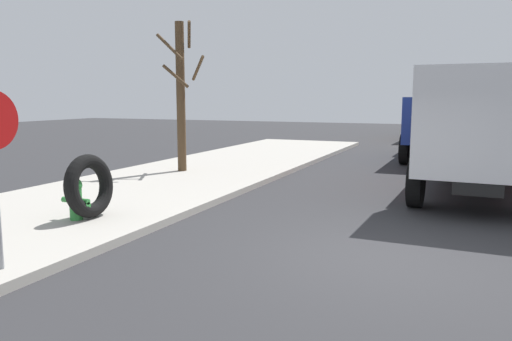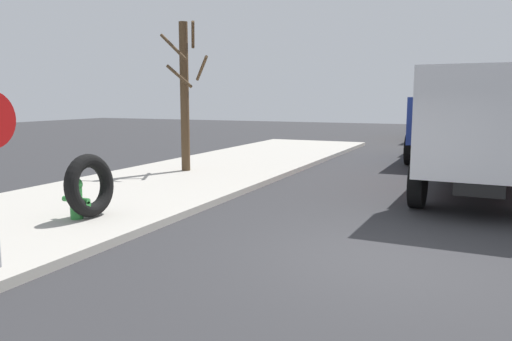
# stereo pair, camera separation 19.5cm
# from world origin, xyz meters

# --- Properties ---
(ground_plane) EXTENTS (80.00, 80.00, 0.00)m
(ground_plane) POSITION_xyz_m (0.00, 0.00, 0.00)
(ground_plane) COLOR #2D2D30
(sidewalk_curb) EXTENTS (36.00, 5.00, 0.15)m
(sidewalk_curb) POSITION_xyz_m (0.00, 6.50, 0.07)
(sidewalk_curb) COLOR #ADA89E
(sidewalk_curb) RESTS_ON ground
(fire_hydrant) EXTENTS (0.26, 0.60, 0.78)m
(fire_hydrant) POSITION_xyz_m (-0.33, 5.48, 0.56)
(fire_hydrant) COLOR #2D8438
(fire_hydrant) RESTS_ON sidewalk_curb
(loose_tire) EXTENTS (1.19, 0.38, 1.21)m
(loose_tire) POSITION_xyz_m (-0.11, 5.35, 0.76)
(loose_tire) COLOR black
(loose_tire) RESTS_ON sidewalk_curb
(dump_truck_red) EXTENTS (7.07, 2.98, 3.00)m
(dump_truck_red) POSITION_xyz_m (6.04, -1.42, 1.61)
(dump_truck_red) COLOR red
(dump_truck_red) RESTS_ON ground
(dump_truck_blue) EXTENTS (7.02, 2.85, 3.00)m
(dump_truck_blue) POSITION_xyz_m (13.78, -0.29, 1.61)
(dump_truck_blue) COLOR #1E3899
(dump_truck_blue) RESTS_ON ground
(dump_truck_orange) EXTENTS (7.08, 2.99, 3.00)m
(dump_truck_orange) POSITION_xyz_m (23.72, 0.53, 1.61)
(dump_truck_orange) COLOR orange
(dump_truck_orange) RESTS_ON ground
(dump_truck_gray) EXTENTS (7.00, 2.81, 3.00)m
(dump_truck_gray) POSITION_xyz_m (33.67, 0.05, 1.61)
(dump_truck_gray) COLOR slate
(dump_truck_gray) RESTS_ON ground
(bare_tree) EXTENTS (1.40, 1.38, 4.47)m
(bare_tree) POSITION_xyz_m (5.86, 6.97, 2.51)
(bare_tree) COLOR #4C3823
(bare_tree) RESTS_ON sidewalk_curb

